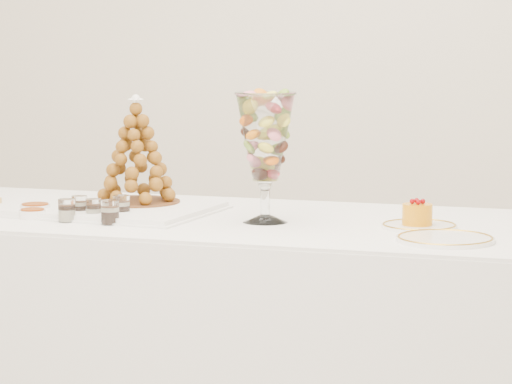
% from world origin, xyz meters
% --- Properties ---
extents(buffet_table, '(2.20, 0.94, 0.83)m').
position_xyz_m(buffet_table, '(-0.08, 0.34, 0.41)').
color(buffet_table, white).
rests_on(buffet_table, ground).
extents(lace_tray, '(0.65, 0.51, 0.02)m').
position_xyz_m(lace_tray, '(-0.46, 0.34, 0.84)').
color(lace_tray, white).
rests_on(lace_tray, buffet_table).
extents(macaron_vase, '(0.17, 0.17, 0.38)m').
position_xyz_m(macaron_vase, '(0.06, 0.28, 1.07)').
color(macaron_vase, white).
rests_on(macaron_vase, buffet_table).
extents(cake_plate, '(0.22, 0.22, 0.01)m').
position_xyz_m(cake_plate, '(0.51, 0.29, 0.83)').
color(cake_plate, white).
rests_on(cake_plate, buffet_table).
extents(spare_plate, '(0.26, 0.26, 0.01)m').
position_xyz_m(spare_plate, '(0.61, 0.09, 0.83)').
color(spare_plate, white).
rests_on(spare_plate, buffet_table).
extents(verrine_a, '(0.05, 0.05, 0.06)m').
position_xyz_m(verrine_a, '(-0.51, 0.22, 0.86)').
color(verrine_a, white).
rests_on(verrine_a, buffet_table).
extents(verrine_b, '(0.05, 0.05, 0.06)m').
position_xyz_m(verrine_b, '(-0.45, 0.18, 0.86)').
color(verrine_b, white).
rests_on(verrine_b, buffet_table).
extents(verrine_c, '(0.05, 0.05, 0.07)m').
position_xyz_m(verrine_c, '(-0.38, 0.24, 0.86)').
color(verrine_c, white).
rests_on(verrine_c, buffet_table).
extents(verrine_d, '(0.06, 0.06, 0.07)m').
position_xyz_m(verrine_d, '(-0.51, 0.12, 0.86)').
color(verrine_d, white).
rests_on(verrine_d, buffet_table).
extents(verrine_e, '(0.06, 0.06, 0.07)m').
position_xyz_m(verrine_e, '(-0.37, 0.11, 0.86)').
color(verrine_e, white).
rests_on(verrine_e, buffet_table).
extents(ramekin_back, '(0.09, 0.09, 0.03)m').
position_xyz_m(ramekin_back, '(-0.67, 0.24, 0.84)').
color(ramekin_back, white).
rests_on(ramekin_back, buffet_table).
extents(ramekin_front, '(0.08, 0.08, 0.02)m').
position_xyz_m(ramekin_front, '(-0.64, 0.16, 0.84)').
color(ramekin_front, white).
rests_on(ramekin_front, buffet_table).
extents(croquembouche, '(0.27, 0.27, 0.34)m').
position_xyz_m(croquembouche, '(-0.41, 0.43, 1.01)').
color(croquembouche, brown).
rests_on(croquembouche, lace_tray).
extents(mousse_cake, '(0.09, 0.09, 0.08)m').
position_xyz_m(mousse_cake, '(0.50, 0.29, 0.87)').
color(mousse_cake, orange).
rests_on(mousse_cake, cake_plate).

